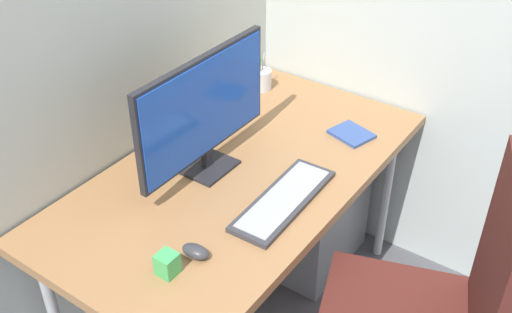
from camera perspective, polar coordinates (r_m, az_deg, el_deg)
The scene contains 10 objects.
ground_plane at distance 2.63m, azimuth -1.24°, elevation -14.45°, with size 8.00×8.00×0.00m, color #4C4C51.
desk at distance 2.16m, azimuth -1.47°, elevation -2.43°, with size 1.48×0.79×0.74m.
office_chair at distance 1.91m, azimuth 16.57°, elevation -14.08°, with size 0.62×0.64×1.11m.
filing_cabinet at distance 2.73m, azimuth 3.41°, elevation -4.02°, with size 0.47×0.57×0.58m.
monitor at distance 2.02m, azimuth -4.91°, elevation 4.45°, with size 0.63×0.14×0.43m.
keyboard at distance 1.98m, azimuth 2.66°, elevation -4.15°, with size 0.46×0.16×0.02m.
mouse at distance 1.79m, azimuth -5.78°, elevation -8.97°, with size 0.05×0.09×0.04m, color #333338.
pen_holder at distance 2.63m, azimuth 0.53°, elevation 7.35°, with size 0.09×0.09×0.17m.
notebook at distance 2.35m, azimuth 9.07°, elevation 2.14°, with size 0.12×0.15×0.01m, color #334C8C.
desk_clamp_accessory at distance 1.74m, azimuth -8.44°, elevation -10.08°, with size 0.06×0.06×0.07m, color #3FAD59.
Camera 1 is at (-1.38, -1.04, 1.98)m, focal length 42.05 mm.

